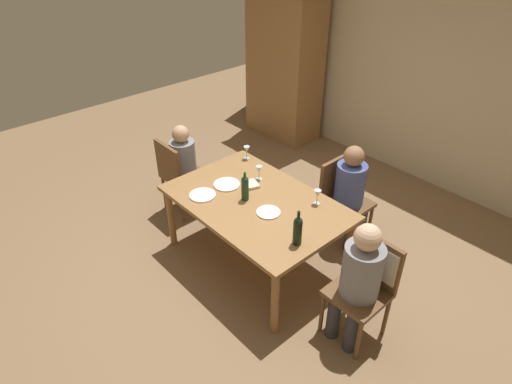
{
  "coord_description": "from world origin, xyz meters",
  "views": [
    {
      "loc": [
        2.55,
        -2.29,
        3.12
      ],
      "look_at": [
        0.0,
        0.0,
        0.84
      ],
      "focal_mm": 30.84,
      "sensor_mm": 36.0,
      "label": 1
    }
  ],
  "objects_px": {
    "wine_bottle_tall_green": "(298,230)",
    "wine_glass_centre": "(247,150)",
    "armoire_cabinet": "(284,65)",
    "wine_glass_near_right": "(259,170)",
    "wine_bottle_dark_red": "(245,187)",
    "chair_far_right": "(341,195)",
    "person_man_bearded": "(185,162)",
    "person_man_guest": "(352,189)",
    "person_woman_host": "(359,277)",
    "wine_glass_near_left": "(317,194)",
    "dinner_plate_host": "(227,184)",
    "dining_table": "(256,207)",
    "chair_left_end": "(178,173)",
    "dinner_plate_guest_left": "(202,195)",
    "chair_right_end": "(369,275)",
    "dinner_plate_guest_right": "(268,212)"
  },
  "relations": [
    {
      "from": "chair_far_right",
      "to": "wine_glass_near_left",
      "type": "distance_m",
      "value": 0.64
    },
    {
      "from": "person_woman_host",
      "to": "person_man_guest",
      "type": "height_order",
      "value": "person_woman_host"
    },
    {
      "from": "person_man_bearded",
      "to": "person_man_guest",
      "type": "height_order",
      "value": "person_man_guest"
    },
    {
      "from": "person_man_guest",
      "to": "wine_glass_near_left",
      "type": "height_order",
      "value": "person_man_guest"
    },
    {
      "from": "wine_glass_near_left",
      "to": "armoire_cabinet",
      "type": "bearing_deg",
      "value": 140.99
    },
    {
      "from": "wine_glass_centre",
      "to": "wine_bottle_dark_red",
      "type": "bearing_deg",
      "value": -42.02
    },
    {
      "from": "wine_glass_near_left",
      "to": "wine_bottle_dark_red",
      "type": "bearing_deg",
      "value": -137.82
    },
    {
      "from": "person_man_guest",
      "to": "armoire_cabinet",
      "type": "bearing_deg",
      "value": -120.09
    },
    {
      "from": "person_woman_host",
      "to": "person_man_bearded",
      "type": "distance_m",
      "value": 2.47
    },
    {
      "from": "dining_table",
      "to": "wine_bottle_tall_green",
      "type": "xyz_separation_m",
      "value": [
        0.69,
        -0.16,
        0.22
      ]
    },
    {
      "from": "chair_right_end",
      "to": "person_woman_host",
      "type": "distance_m",
      "value": 0.17
    },
    {
      "from": "wine_bottle_tall_green",
      "to": "wine_glass_centre",
      "type": "height_order",
      "value": "wine_bottle_tall_green"
    },
    {
      "from": "person_man_guest",
      "to": "wine_glass_near_left",
      "type": "bearing_deg",
      "value": 0.36
    },
    {
      "from": "wine_glass_centre",
      "to": "wine_glass_near_right",
      "type": "height_order",
      "value": "same"
    },
    {
      "from": "person_man_bearded",
      "to": "wine_glass_centre",
      "type": "bearing_deg",
      "value": 38.71
    },
    {
      "from": "dinner_plate_host",
      "to": "dinner_plate_guest_right",
      "type": "xyz_separation_m",
      "value": [
        0.62,
        -0.01,
        0.0
      ]
    },
    {
      "from": "chair_left_end",
      "to": "dinner_plate_host",
      "type": "xyz_separation_m",
      "value": [
        0.83,
        0.05,
        0.21
      ]
    },
    {
      "from": "wine_bottle_tall_green",
      "to": "wine_bottle_dark_red",
      "type": "xyz_separation_m",
      "value": [
        -0.78,
        0.1,
        -0.01
      ]
    },
    {
      "from": "chair_right_end",
      "to": "chair_far_right",
      "type": "bearing_deg",
      "value": -41.19
    },
    {
      "from": "armoire_cabinet",
      "to": "wine_bottle_tall_green",
      "type": "bearing_deg",
      "value": -43.13
    },
    {
      "from": "person_man_guest",
      "to": "wine_bottle_dark_red",
      "type": "xyz_separation_m",
      "value": [
        -0.5,
        -1.0,
        0.22
      ]
    },
    {
      "from": "chair_right_end",
      "to": "dinner_plate_guest_left",
      "type": "xyz_separation_m",
      "value": [
        -1.64,
        -0.45,
        0.15
      ]
    },
    {
      "from": "armoire_cabinet",
      "to": "dinner_plate_host",
      "type": "xyz_separation_m",
      "value": [
        1.55,
        -2.35,
        -0.35
      ]
    },
    {
      "from": "wine_glass_near_left",
      "to": "chair_right_end",
      "type": "bearing_deg",
      "value": -18.33
    },
    {
      "from": "armoire_cabinet",
      "to": "wine_bottle_dark_red",
      "type": "relative_size",
      "value": 7.37
    },
    {
      "from": "dining_table",
      "to": "wine_glass_near_right",
      "type": "distance_m",
      "value": 0.43
    },
    {
      "from": "chair_right_end",
      "to": "wine_bottle_tall_green",
      "type": "relative_size",
      "value": 2.82
    },
    {
      "from": "chair_far_right",
      "to": "wine_bottle_tall_green",
      "type": "relative_size",
      "value": 2.82
    },
    {
      "from": "wine_bottle_tall_green",
      "to": "wine_bottle_dark_red",
      "type": "height_order",
      "value": "wine_bottle_tall_green"
    },
    {
      "from": "wine_bottle_tall_green",
      "to": "dining_table",
      "type": "bearing_deg",
      "value": 166.87
    },
    {
      "from": "wine_glass_near_left",
      "to": "wine_glass_centre",
      "type": "relative_size",
      "value": 1.0
    },
    {
      "from": "dinner_plate_guest_right",
      "to": "dining_table",
      "type": "bearing_deg",
      "value": 168.46
    },
    {
      "from": "armoire_cabinet",
      "to": "wine_bottle_tall_green",
      "type": "distance_m",
      "value": 3.62
    },
    {
      "from": "chair_left_end",
      "to": "person_woman_host",
      "type": "distance_m",
      "value": 2.47
    },
    {
      "from": "chair_left_end",
      "to": "wine_glass_centre",
      "type": "relative_size",
      "value": 6.17
    },
    {
      "from": "chair_left_end",
      "to": "armoire_cabinet",
      "type": "bearing_deg",
      "value": 106.69
    },
    {
      "from": "armoire_cabinet",
      "to": "person_woman_host",
      "type": "relative_size",
      "value": 1.88
    },
    {
      "from": "dinner_plate_host",
      "to": "dining_table",
      "type": "bearing_deg",
      "value": 4.76
    },
    {
      "from": "person_woman_host",
      "to": "wine_bottle_dark_red",
      "type": "relative_size",
      "value": 3.91
    },
    {
      "from": "person_man_guest",
      "to": "wine_glass_near_right",
      "type": "relative_size",
      "value": 7.63
    },
    {
      "from": "armoire_cabinet",
      "to": "dinner_plate_guest_right",
      "type": "height_order",
      "value": "armoire_cabinet"
    },
    {
      "from": "chair_left_end",
      "to": "person_man_guest",
      "type": "distance_m",
      "value": 1.94
    },
    {
      "from": "person_woman_host",
      "to": "wine_bottle_tall_green",
      "type": "relative_size",
      "value": 3.55
    },
    {
      "from": "chair_far_right",
      "to": "wine_bottle_dark_red",
      "type": "xyz_separation_m",
      "value": [
        -0.39,
        -1.0,
        0.34
      ]
    },
    {
      "from": "person_man_guest",
      "to": "wine_bottle_tall_green",
      "type": "distance_m",
      "value": 1.16
    },
    {
      "from": "armoire_cabinet",
      "to": "wine_glass_near_right",
      "type": "height_order",
      "value": "armoire_cabinet"
    },
    {
      "from": "chair_left_end",
      "to": "wine_glass_near_left",
      "type": "relative_size",
      "value": 6.17
    },
    {
      "from": "wine_bottle_tall_green",
      "to": "dinner_plate_guest_left",
      "type": "height_order",
      "value": "wine_bottle_tall_green"
    },
    {
      "from": "person_man_guest",
      "to": "dinner_plate_host",
      "type": "distance_m",
      "value": 1.27
    },
    {
      "from": "chair_right_end",
      "to": "wine_glass_near_right",
      "type": "height_order",
      "value": "chair_right_end"
    }
  ]
}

